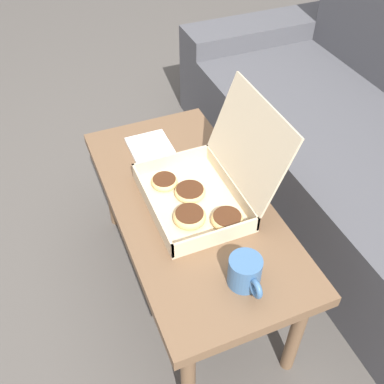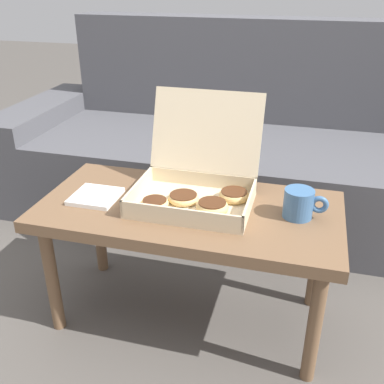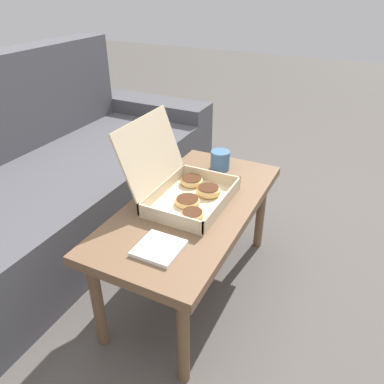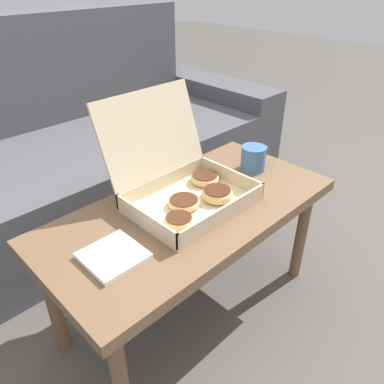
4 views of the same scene
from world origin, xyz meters
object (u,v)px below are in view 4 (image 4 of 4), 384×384
Objects in this scene: coffee_table at (191,220)px; pastry_box at (186,183)px; coffee_mug at (254,158)px; couch at (60,160)px.

coffee_table is 0.12m from pastry_box.
coffee_mug is (0.35, 0.02, 0.10)m from coffee_table.
coffee_mug reaches higher than coffee_table.
couch reaches higher than coffee_table.
couch is 2.41× the size of coffee_table.
coffee_table is at bearing -90.00° from couch.
couch is at bearing 91.40° from pastry_box.
couch is at bearing 90.00° from coffee_table.
coffee_mug is at bearing 3.36° from coffee_table.
coffee_table is at bearing -176.64° from coffee_mug.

